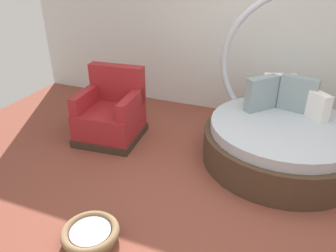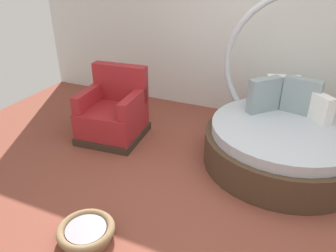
% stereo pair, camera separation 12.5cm
% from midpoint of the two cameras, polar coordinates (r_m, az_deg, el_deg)
% --- Properties ---
extents(ground_plane, '(8.00, 8.00, 0.02)m').
position_cam_midpoint_polar(ground_plane, '(3.48, 11.88, -13.18)').
color(ground_plane, brown).
extents(back_wall, '(8.00, 0.12, 2.89)m').
position_cam_midpoint_polar(back_wall, '(4.96, 19.85, 16.90)').
color(back_wall, silver).
rests_on(back_wall, ground_plane).
extents(round_daybed, '(1.84, 1.84, 1.95)m').
position_cam_midpoint_polar(round_daybed, '(4.12, 20.52, -1.16)').
color(round_daybed, '#473323').
rests_on(round_daybed, ground_plane).
extents(red_armchair, '(0.87, 0.87, 0.94)m').
position_cam_midpoint_polar(red_armchair, '(4.49, -8.64, 2.15)').
color(red_armchair, '#38281E').
rests_on(red_armchair, ground_plane).
extents(pet_basket, '(0.51, 0.51, 0.13)m').
position_cam_midpoint_polar(pet_basket, '(3.10, -12.87, -17.52)').
color(pet_basket, '#8E704C').
rests_on(pet_basket, ground_plane).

